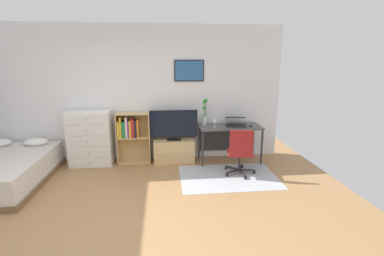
{
  "coord_description": "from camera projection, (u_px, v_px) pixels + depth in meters",
  "views": [
    {
      "loc": [
        0.63,
        -3.22,
        2.02
      ],
      "look_at": [
        1.14,
        1.5,
        0.86
      ],
      "focal_mm": 26.03,
      "sensor_mm": 36.0,
      "label": 1
    }
  ],
  "objects": [
    {
      "name": "area_rug",
      "position": [
        228.0,
        177.0,
        4.94
      ],
      "size": [
        1.7,
        1.2,
        0.01
      ],
      "primitive_type": "cube",
      "color": "#B2B7BC",
      "rests_on": "ground_plane"
    },
    {
      "name": "laptop",
      "position": [
        236.0,
        122.0,
        5.61
      ],
      "size": [
        0.45,
        0.48,
        0.17
      ],
      "rotation": [
        0.0,
        0.0,
        -0.14
      ],
      "color": "black",
      "rests_on": "desk"
    },
    {
      "name": "dresser",
      "position": [
        90.0,
        138.0,
        5.4
      ],
      "size": [
        0.81,
        0.46,
        1.07
      ],
      "color": "white",
      "rests_on": "ground_plane"
    },
    {
      "name": "television",
      "position": [
        174.0,
        125.0,
        5.5
      ],
      "size": [
        0.94,
        0.16,
        0.6
      ],
      "color": "black",
      "rests_on": "tv_stand"
    },
    {
      "name": "tv_stand",
      "position": [
        174.0,
        150.0,
        5.65
      ],
      "size": [
        0.81,
        0.41,
        0.46
      ],
      "color": "tan",
      "rests_on": "ground_plane"
    },
    {
      "name": "ground_plane",
      "position": [
        116.0,
        224.0,
        3.53
      ],
      "size": [
        7.2,
        7.2,
        0.0
      ],
      "primitive_type": "plane",
      "color": "#A87A4C"
    },
    {
      "name": "desk",
      "position": [
        229.0,
        131.0,
        5.66
      ],
      "size": [
        1.23,
        0.6,
        0.74
      ],
      "color": "#4C4C4F",
      "rests_on": "ground_plane"
    },
    {
      "name": "wall_back_with_posters",
      "position": [
        131.0,
        94.0,
        5.55
      ],
      "size": [
        6.12,
        0.09,
        2.7
      ],
      "color": "white",
      "rests_on": "ground_plane"
    },
    {
      "name": "computer_mouse",
      "position": [
        251.0,
        126.0,
        5.5
      ],
      "size": [
        0.06,
        0.1,
        0.03
      ],
      "primitive_type": "ellipsoid",
      "color": "#262628",
      "rests_on": "desk"
    },
    {
      "name": "bamboo_vase",
      "position": [
        205.0,
        113.0,
        5.61
      ],
      "size": [
        0.1,
        0.1,
        0.53
      ],
      "color": "silver",
      "rests_on": "desk"
    },
    {
      "name": "office_chair",
      "position": [
        240.0,
        151.0,
        4.91
      ],
      "size": [
        0.58,
        0.57,
        0.86
      ],
      "rotation": [
        0.0,
        0.0,
        -0.18
      ],
      "color": "#232326",
      "rests_on": "ground_plane"
    },
    {
      "name": "bookshelf",
      "position": [
        131.0,
        133.0,
        5.52
      ],
      "size": [
        0.65,
        0.3,
        1.01
      ],
      "color": "tan",
      "rests_on": "ground_plane"
    },
    {
      "name": "wine_glass",
      "position": [
        215.0,
        121.0,
        5.4
      ],
      "size": [
        0.07,
        0.07,
        0.18
      ],
      "color": "silver",
      "rests_on": "desk"
    }
  ]
}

